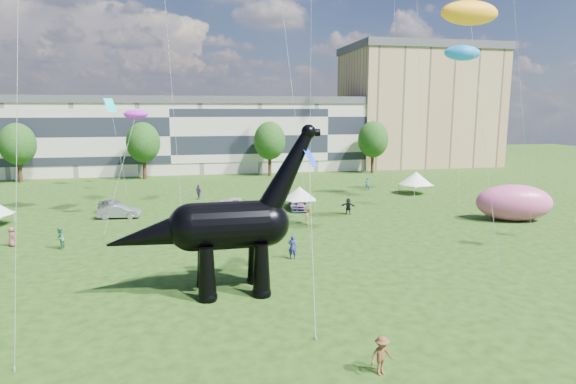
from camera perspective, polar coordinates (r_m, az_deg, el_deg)
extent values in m
plane|color=#16330C|center=(27.85, -0.49, -13.10)|extent=(220.00, 220.00, 0.00)
cube|color=beige|center=(87.38, -13.65, 6.29)|extent=(78.00, 11.00, 12.00)
cube|color=tan|center=(100.76, 15.12, 9.49)|extent=(28.00, 18.00, 22.00)
cylinder|color=#382314|center=(82.63, -29.17, 2.08)|extent=(0.56, 0.56, 3.20)
ellipsoid|color=#14380F|center=(82.24, -29.44, 5.34)|extent=(5.20, 5.20, 6.24)
cylinder|color=#382314|center=(79.05, -16.64, 2.62)|extent=(0.56, 0.56, 3.20)
ellipsoid|color=#14380F|center=(78.64, -16.81, 6.03)|extent=(5.20, 5.20, 6.24)
cylinder|color=#382314|center=(79.78, -2.17, 3.08)|extent=(0.56, 0.56, 3.20)
ellipsoid|color=#14380F|center=(79.38, -2.19, 6.47)|extent=(5.20, 5.20, 6.24)
cylinder|color=#382314|center=(84.59, 9.97, 3.32)|extent=(0.56, 0.56, 3.20)
ellipsoid|color=#14380F|center=(84.20, 10.06, 6.51)|extent=(5.20, 5.20, 6.24)
cone|color=black|center=(28.12, -9.58, -9.58)|extent=(1.10, 1.10, 3.14)
sphere|color=black|center=(28.61, -9.50, -12.20)|extent=(1.15, 1.15, 1.15)
cone|color=black|center=(30.31, -9.80, -8.16)|extent=(1.10, 1.10, 3.14)
sphere|color=black|center=(30.76, -9.73, -10.61)|extent=(1.15, 1.15, 1.15)
cone|color=black|center=(28.42, -3.16, -9.25)|extent=(1.10, 1.10, 3.14)
sphere|color=black|center=(28.90, -3.14, -11.84)|extent=(1.15, 1.15, 1.15)
cone|color=black|center=(30.58, -3.86, -7.87)|extent=(1.10, 1.10, 3.14)
sphere|color=black|center=(31.03, -3.83, -10.31)|extent=(1.15, 1.15, 1.15)
cylinder|color=black|center=(28.61, -6.90, -3.93)|extent=(4.44, 2.89, 2.83)
sphere|color=black|center=(28.50, -11.32, -4.10)|extent=(2.83, 2.83, 2.83)
sphere|color=black|center=(28.89, -2.55, -3.73)|extent=(2.72, 2.72, 2.72)
cone|color=black|center=(28.58, -0.07, 2.31)|extent=(3.96, 1.62, 5.55)
sphere|color=black|center=(28.67, 2.45, 7.15)|extent=(0.88, 0.88, 0.88)
cylinder|color=black|center=(28.76, 3.06, 7.05)|extent=(0.74, 0.47, 0.46)
cone|color=black|center=(28.64, -15.63, -4.93)|extent=(5.57, 2.27, 3.07)
imported|color=#AEAEB2|center=(53.42, -20.05, -1.67)|extent=(3.93, 5.04, 1.60)
imported|color=gray|center=(51.40, -19.39, -2.19)|extent=(4.30, 1.79, 1.38)
imported|color=silver|center=(52.13, -5.71, -1.51)|extent=(5.47, 3.70, 1.39)
imported|color=#595960|center=(53.15, 1.28, -1.19)|extent=(2.73, 5.42, 1.51)
cube|color=silver|center=(53.07, 1.37, -0.90)|extent=(3.22, 3.22, 0.11)
cone|color=silver|center=(52.93, 1.37, -0.10)|extent=(4.08, 4.08, 1.41)
cylinder|color=#999999|center=(51.49, 0.55, -1.81)|extent=(0.06, 0.06, 1.03)
cylinder|color=#999999|center=(52.48, 3.23, -1.61)|extent=(0.06, 0.06, 1.03)
cylinder|color=#999999|center=(53.90, -0.45, -1.29)|extent=(0.06, 0.06, 1.03)
cylinder|color=#999999|center=(54.85, 2.13, -1.10)|extent=(0.06, 0.06, 1.03)
cube|color=white|center=(64.71, 14.88, 0.85)|extent=(4.06, 4.06, 0.13)
cone|color=white|center=(64.59, 14.92, 1.62)|extent=(5.14, 5.14, 1.64)
cylinder|color=#999999|center=(62.67, 14.77, 0.02)|extent=(0.07, 0.07, 1.20)
cylinder|color=#999999|center=(64.76, 16.77, 0.23)|extent=(0.07, 0.07, 1.20)
cylinder|color=#999999|center=(64.92, 12.96, 0.42)|extent=(0.07, 0.07, 1.20)
cylinder|color=#999999|center=(66.94, 14.95, 0.61)|extent=(0.07, 0.07, 1.20)
cylinder|color=#999999|center=(53.60, -29.67, -2.62)|extent=(0.06, 0.06, 1.08)
ellipsoid|color=#D5538A|center=(52.18, 25.20, -1.15)|extent=(8.00, 5.76, 3.61)
imported|color=brown|center=(21.22, 11.05, -18.49)|extent=(1.20, 0.87, 1.66)
imported|color=olive|center=(45.71, 2.39, -2.83)|extent=(1.21, 1.30, 1.76)
imported|color=navy|center=(35.40, 0.53, -6.54)|extent=(0.77, 0.65, 1.78)
imported|color=brown|center=(39.19, -11.64, -5.26)|extent=(0.70, 0.89, 1.62)
imported|color=#5B3476|center=(59.57, -10.57, 0.00)|extent=(1.03, 1.12, 1.84)
imported|color=black|center=(50.70, 7.15, -1.67)|extent=(1.64, 1.20, 1.72)
imported|color=#307951|center=(41.80, -25.43, -4.99)|extent=(0.67, 0.86, 1.74)
imported|color=#307278|center=(66.04, 9.38, 0.96)|extent=(0.70, 0.51, 1.80)
imported|color=brown|center=(44.43, -29.93, -4.62)|extent=(0.91, 0.91, 1.59)
plane|color=blue|center=(28.75, 2.49, 4.48)|extent=(1.45, 1.77, 1.42)
ellipsoid|color=purple|center=(49.43, -17.59, 8.77)|extent=(1.96, 2.51, 0.89)
plane|color=#0DC0C6|center=(71.26, -20.32, 9.64)|extent=(2.05, 2.13, 1.86)
ellipsoid|color=#FFA415|center=(42.18, 20.72, 19.23)|extent=(4.23, 5.17, 1.85)
ellipsoid|color=blue|center=(61.63, 19.96, 15.24)|extent=(4.42, 4.77, 1.76)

